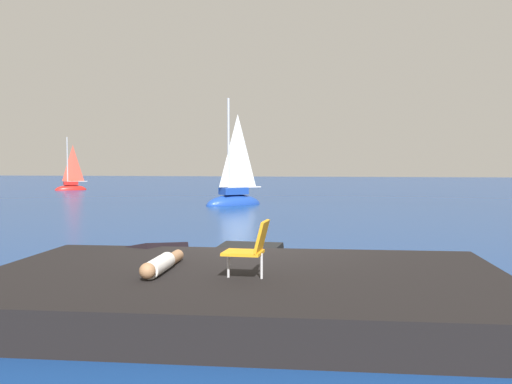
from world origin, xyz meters
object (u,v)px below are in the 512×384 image
at_px(sailboat_far, 71,187).
at_px(beach_chair, 251,246).
at_px(person_sunbather, 162,264).
at_px(sailboat_near, 234,199).

height_order(sailboat_far, beach_chair, sailboat_far).
distance_m(person_sunbather, beach_chair, 1.43).
bearing_deg(person_sunbather, sailboat_far, 26.33).
height_order(person_sunbather, beach_chair, beach_chair).
relative_size(sailboat_near, person_sunbather, 3.35).
bearing_deg(beach_chair, sailboat_far, -57.29).
distance_m(sailboat_near, sailboat_far, 20.91).
distance_m(sailboat_near, beach_chair, 21.22).
xyz_separation_m(person_sunbather, beach_chair, (1.37, -0.25, 0.33)).
relative_size(sailboat_near, beach_chair, 7.40).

